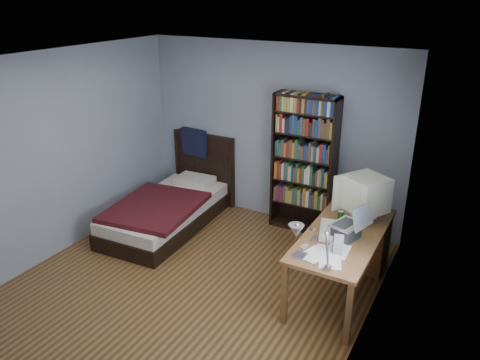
% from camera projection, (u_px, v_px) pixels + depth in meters
% --- Properties ---
extents(room, '(4.20, 4.24, 2.50)m').
position_uv_depth(room, '(187.00, 185.00, 4.82)').
color(room, '#503217').
rests_on(room, ground).
extents(desk, '(0.75, 1.68, 0.73)m').
position_uv_depth(desk, '(354.00, 239.00, 5.46)').
color(desk, brown).
rests_on(desk, floor).
extents(crt_monitor, '(0.61, 0.55, 0.50)m').
position_uv_depth(crt_monitor, '(364.00, 194.00, 5.20)').
color(crt_monitor, beige).
rests_on(crt_monitor, desk).
extents(laptop, '(0.40, 0.38, 0.39)m').
position_uv_depth(laptop, '(348.00, 229.00, 4.81)').
color(laptop, '#2D2D30').
rests_on(laptop, desk).
extents(desk_lamp, '(0.25, 0.55, 0.65)m').
position_uv_depth(desk_lamp, '(302.00, 235.00, 3.85)').
color(desk_lamp, '#99999E').
rests_on(desk_lamp, desk).
extents(keyboard, '(0.32, 0.52, 0.05)m').
position_uv_depth(keyboard, '(329.00, 230.00, 4.98)').
color(keyboard, beige).
rests_on(keyboard, desk).
extents(speaker, '(0.11, 0.11, 0.19)m').
position_uv_depth(speaker, '(338.00, 245.00, 4.55)').
color(speaker, gray).
rests_on(speaker, desk).
extents(soda_can, '(0.06, 0.06, 0.11)m').
position_uv_depth(soda_can, '(341.00, 216.00, 5.21)').
color(soda_can, '#083907').
rests_on(soda_can, desk).
extents(mouse, '(0.07, 0.12, 0.04)m').
position_uv_depth(mouse, '(350.00, 219.00, 5.23)').
color(mouse, silver).
rests_on(mouse, desk).
extents(phone_silver, '(0.07, 0.12, 0.02)m').
position_uv_depth(phone_silver, '(315.00, 239.00, 4.82)').
color(phone_silver, silver).
rests_on(phone_silver, desk).
extents(phone_grey, '(0.07, 0.11, 0.02)m').
position_uv_depth(phone_grey, '(304.00, 246.00, 4.68)').
color(phone_grey, gray).
rests_on(phone_grey, desk).
extents(external_drive, '(0.12, 0.12, 0.02)m').
position_uv_depth(external_drive, '(300.00, 256.00, 4.52)').
color(external_drive, gray).
rests_on(external_drive, desk).
extents(bookshelf, '(0.85, 0.30, 1.89)m').
position_uv_depth(bookshelf, '(304.00, 164.00, 6.26)').
color(bookshelf, black).
rests_on(bookshelf, floor).
extents(bed, '(1.21, 2.11, 1.16)m').
position_uv_depth(bed, '(169.00, 208.00, 6.63)').
color(bed, black).
rests_on(bed, floor).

